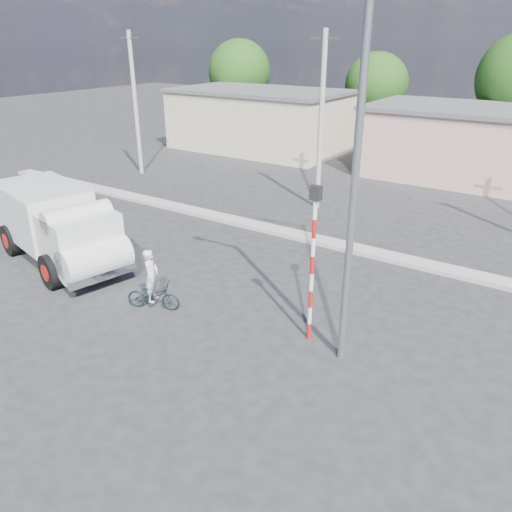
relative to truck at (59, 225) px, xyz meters
The scene contains 9 objects.
ground_plane 6.92m from the truck, ahead, with size 120.00×120.00×0.00m, color #28282A.
median 9.81m from the truck, 46.44° to the left, with size 40.00×0.80×0.16m, color #99968E.
truck is the anchor object (origin of this frame).
bicycle 5.29m from the truck, ahead, with size 0.58×1.66×0.87m, color black.
cyclist 5.22m from the truck, ahead, with size 0.60×0.39×1.65m, color silver.
traffic_pole 9.97m from the truck, ahead, with size 0.28×0.18×4.36m.
streetlight 11.38m from the truck, ahead, with size 2.34×0.22×9.00m.
building_row 22.44m from the truck, 69.68° to the left, with size 37.80×7.30×4.44m.
utility_poles 15.07m from the truck, 47.99° to the left, with size 35.40×0.24×8.00m.
Camera 1 is at (8.49, -9.03, 7.66)m, focal length 35.00 mm.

